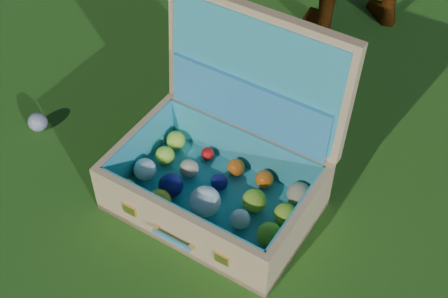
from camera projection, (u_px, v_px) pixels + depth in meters
The scene contains 3 objects.
ground at pixel (194, 152), 2.05m from camera, with size 60.00×60.00×0.00m, color #215114.
stray_ball at pixel (38, 122), 2.10m from camera, with size 0.07×0.07×0.07m, color #4268AD.
suitcase at pixel (227, 155), 1.82m from camera, with size 0.64×0.54×0.56m.
Camera 1 is at (0.66, -1.25, 1.49)m, focal length 50.00 mm.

